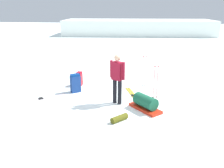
% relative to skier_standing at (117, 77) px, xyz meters
% --- Properties ---
extents(ground_plane, '(80.00, 80.00, 0.00)m').
position_rel_skier_standing_xyz_m(ground_plane, '(-0.17, -0.03, -0.95)').
color(ground_plane, white).
extents(distant_snow_ridge, '(17.04, 6.01, 1.69)m').
position_rel_skier_standing_xyz_m(distant_snow_ridge, '(0.39, 20.43, -0.11)').
color(distant_snow_ridge, white).
rests_on(distant_snow_ridge, ground_plane).
extents(skier_standing, '(0.51, 0.35, 1.70)m').
position_rel_skier_standing_xyz_m(skier_standing, '(0.00, 0.00, 0.00)').
color(skier_standing, black).
rests_on(skier_standing, ground_plane).
extents(ski_pair_near, '(0.73, 1.77, 0.05)m').
position_rel_skier_standing_xyz_m(ski_pair_near, '(0.55, 0.75, -0.94)').
color(ski_pair_near, '#AF9D24').
rests_on(ski_pair_near, ground_plane).
extents(ski_pair_far, '(1.58, 1.28, 0.05)m').
position_rel_skier_standing_xyz_m(ski_pair_far, '(-2.75, 0.04, -0.94)').
color(ski_pair_far, silver).
rests_on(ski_pair_far, ground_plane).
extents(backpack_large_dark, '(0.22, 0.32, 0.58)m').
position_rel_skier_standing_xyz_m(backpack_large_dark, '(-1.75, 1.71, -0.67)').
color(backpack_large_dark, maroon).
rests_on(backpack_large_dark, ground_plane).
extents(backpack_bright, '(0.43, 0.40, 0.72)m').
position_rel_skier_standing_xyz_m(backpack_bright, '(-1.70, 0.91, -0.60)').
color(backpack_bright, navy).
rests_on(backpack_bright, ground_plane).
extents(ski_poles_planted_near, '(0.18, 0.10, 1.22)m').
position_rel_skier_standing_xyz_m(ski_poles_planted_near, '(1.30, 0.57, -0.28)').
color(ski_poles_planted_near, maroon).
rests_on(ski_poles_planted_near, ground_plane).
extents(ski_poles_planted_far, '(0.18, 0.10, 1.28)m').
position_rel_skier_standing_xyz_m(ski_poles_planted_far, '(0.91, 1.87, -0.24)').
color(ski_poles_planted_far, '#ABC1B8').
rests_on(ski_poles_planted_far, ground_plane).
extents(gear_sled, '(1.09, 1.13, 0.49)m').
position_rel_skier_standing_xyz_m(gear_sled, '(0.95, -0.41, -0.73)').
color(gear_sled, red).
rests_on(gear_sled, ground_plane).
extents(sleeping_mat_rolled, '(0.51, 0.52, 0.18)m').
position_rel_skier_standing_xyz_m(sleeping_mat_rolled, '(0.19, -1.29, -0.86)').
color(sleeping_mat_rolled, '#515114').
rests_on(sleeping_mat_rolled, ground_plane).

